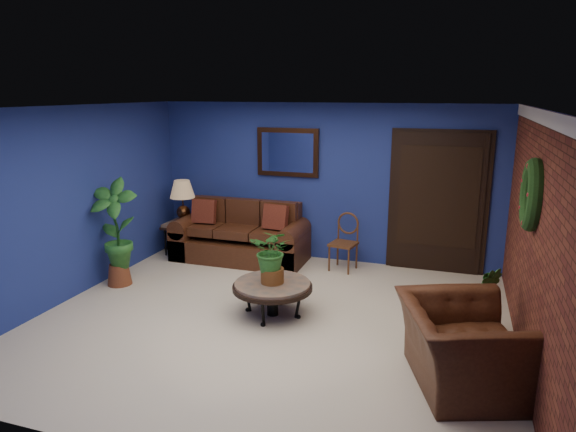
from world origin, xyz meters
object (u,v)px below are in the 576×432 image
(end_table, at_px, (184,229))
(armchair, at_px, (462,347))
(coffee_table, at_px, (272,287))
(side_chair, at_px, (345,238))
(sofa, at_px, (242,240))
(table_lamp, at_px, (183,196))

(end_table, relative_size, armchair, 0.49)
(coffee_table, height_order, side_chair, side_chair)
(sofa, bearing_deg, coffee_table, -57.26)
(sofa, distance_m, end_table, 1.04)
(side_chair, relative_size, armchair, 0.73)
(coffee_table, xyz_separation_m, armchair, (2.19, -0.90, 0.03))
(end_table, bearing_deg, armchair, -31.87)
(end_table, relative_size, side_chair, 0.67)
(armchair, bearing_deg, table_lamp, 38.71)
(sofa, xyz_separation_m, table_lamp, (-1.04, -0.03, 0.66))
(table_lamp, height_order, side_chair, table_lamp)
(table_lamp, bearing_deg, armchair, -31.87)
(side_chair, bearing_deg, sofa, -167.76)
(sofa, xyz_separation_m, end_table, (-1.04, -0.03, 0.09))
(sofa, distance_m, coffee_table, 2.26)
(table_lamp, distance_m, armchair, 5.27)
(armchair, bearing_deg, sofa, 31.22)
(coffee_table, relative_size, table_lamp, 1.42)
(coffee_table, xyz_separation_m, side_chair, (0.48, 1.93, 0.13))
(end_table, bearing_deg, table_lamp, 0.00)
(coffee_table, distance_m, side_chair, 2.00)
(side_chair, bearing_deg, armchair, -47.74)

